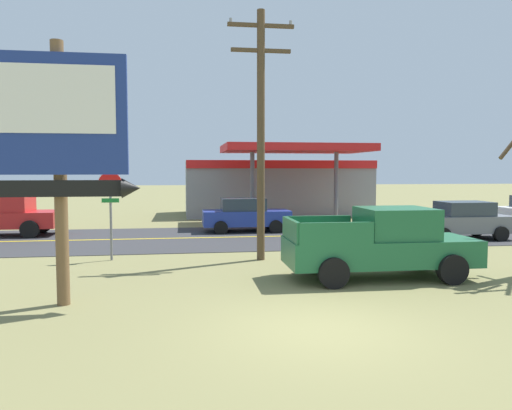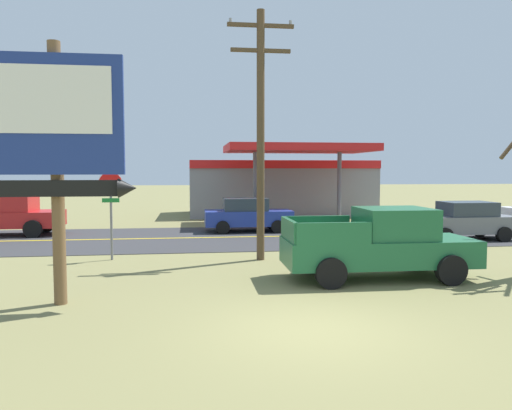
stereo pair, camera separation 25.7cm
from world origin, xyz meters
name	(u,v)px [view 2 (the right image)]	position (x,y,z in m)	size (l,w,h in m)	color
ground_plane	(312,330)	(0.00, 0.00, 0.00)	(180.00, 180.00, 0.00)	olive
road_asphalt	(241,237)	(0.00, 13.00, 0.01)	(140.00, 8.00, 0.02)	#333335
road_centre_line	(241,237)	(0.00, 13.00, 0.02)	(126.00, 0.20, 0.01)	gold
motel_sign	(57,135)	(-5.09, 2.41, 3.77)	(3.21, 0.54, 5.80)	brown
stop_sign	(111,199)	(-4.86, 8.03, 2.03)	(0.80, 0.08, 2.95)	slate
utility_pole	(261,127)	(0.08, 7.42, 4.42)	(2.19, 0.26, 8.19)	brown
gas_station	(280,186)	(3.73, 24.00, 1.94)	(12.00, 11.50, 4.40)	gray
pickup_green_parked_on_lawn	(381,244)	(2.95, 4.11, 0.96)	(5.22, 2.28, 1.96)	#1E6038
pickup_red_on_road	(4,215)	(-10.70, 15.00, 0.96)	(5.20, 2.24, 1.96)	red
car_blue_near_lane	(248,215)	(0.51, 15.00, 0.83)	(4.20, 2.00, 1.64)	#233893
car_grey_far_lane	(464,221)	(9.44, 11.00, 0.83)	(4.20, 2.00, 1.64)	slate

